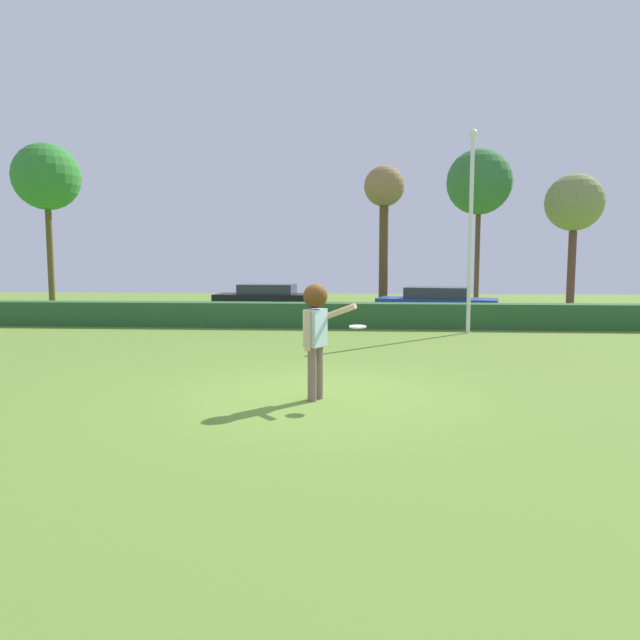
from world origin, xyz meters
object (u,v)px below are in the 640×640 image
object	(u,v)px
maple_tree	(574,204)
bare_elm_tree	(384,195)
willow_tree	(47,178)
lamppost	(471,222)
parked_car_blue	(437,303)
oak_tree	(479,183)
parked_car_black	(267,298)
frisbee	(358,327)
person	(316,324)

from	to	relation	value
maple_tree	bare_elm_tree	bearing A→B (deg)	-158.62
willow_tree	bare_elm_tree	bearing A→B (deg)	-6.35
lamppost	parked_car_blue	bearing A→B (deg)	98.72
lamppost	oak_tree	world-z (taller)	oak_tree
parked_car_black	willow_tree	xyz separation A→B (m)	(-10.30, 2.08, 5.22)
frisbee	parked_car_blue	size ratio (longest dim) A/B	0.06
person	frisbee	distance (m)	0.65
person	oak_tree	size ratio (longest dim) A/B	0.24
oak_tree	maple_tree	bearing A→B (deg)	-18.18
willow_tree	oak_tree	xyz separation A→B (m)	(19.71, 3.03, 0.01)
person	willow_tree	distance (m)	21.73
person	bare_elm_tree	xyz separation A→B (m)	(1.60, 14.74, 3.64)
bare_elm_tree	oak_tree	distance (m)	6.73
frisbee	parked_car_black	bearing A→B (deg)	104.66
parked_car_blue	willow_tree	bearing A→B (deg)	165.45
bare_elm_tree	maple_tree	size ratio (longest dim) A/B	0.98
frisbee	bare_elm_tree	world-z (taller)	bare_elm_tree
frisbee	person	bearing A→B (deg)	175.64
oak_tree	parked_car_blue	bearing A→B (deg)	-111.03
frisbee	maple_tree	size ratio (longest dim) A/B	0.04
parked_car_blue	maple_tree	size ratio (longest dim) A/B	0.74
lamppost	bare_elm_tree	distance (m)	6.61
frisbee	oak_tree	bearing A→B (deg)	73.87
lamppost	parked_car_black	world-z (taller)	lamppost
lamppost	willow_tree	distance (m)	19.16
maple_tree	oak_tree	size ratio (longest dim) A/B	0.81
willow_tree	oak_tree	distance (m)	19.94
frisbee	lamppost	bearing A→B (deg)	69.45
person	bare_elm_tree	world-z (taller)	bare_elm_tree
parked_car_blue	bare_elm_tree	size ratio (longest dim) A/B	0.75
parked_car_blue	willow_tree	world-z (taller)	willow_tree
maple_tree	oak_tree	distance (m)	4.36
lamppost	willow_tree	size ratio (longest dim) A/B	0.81
person	lamppost	xyz separation A→B (m)	(3.94, 8.74, 2.14)
lamppost	oak_tree	distance (m)	11.26
parked_car_blue	willow_tree	size ratio (longest dim) A/B	0.60
lamppost	bare_elm_tree	world-z (taller)	lamppost
lamppost	parked_car_blue	distance (m)	4.25
person	parked_car_blue	xyz separation A→B (m)	(3.43, 12.04, -0.50)
parked_car_blue	bare_elm_tree	world-z (taller)	bare_elm_tree
person	willow_tree	world-z (taller)	willow_tree
frisbee	lamppost	size ratio (longest dim) A/B	0.04
willow_tree	person	bearing A→B (deg)	-50.72
lamppost	maple_tree	bearing A→B (deg)	56.04
parked_car_black	bare_elm_tree	distance (m)	6.29
bare_elm_tree	oak_tree	bearing A→B (deg)	45.11
willow_tree	oak_tree	size ratio (longest dim) A/B	0.99
parked_car_blue	maple_tree	distance (m)	10.02
parked_car_black	willow_tree	bearing A→B (deg)	168.61
parked_car_blue	frisbee	bearing A→B (deg)	-102.99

